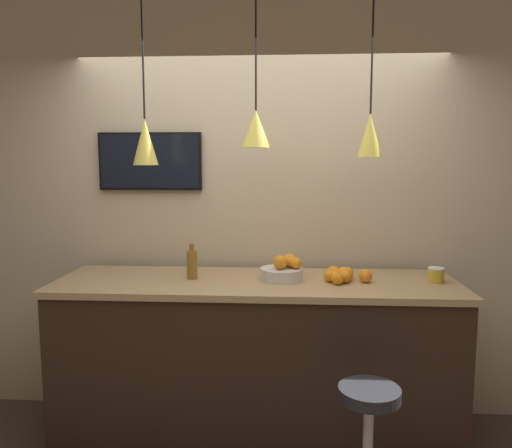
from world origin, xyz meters
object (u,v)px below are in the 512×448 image
Objects in this scene: bar_stool at (368,446)px; juice_bottle at (192,264)px; fruit_bowl at (284,270)px; mounted_tv at (150,161)px; spread_jar at (436,275)px.

juice_bottle is (-0.99, 0.69, 0.76)m from bar_stool.
fruit_bowl reaches higher than bar_stool.
juice_bottle is 0.84m from mounted_tv.
spread_jar is at bearing -12.52° from mounted_tv.
bar_stool is at bearing -39.15° from mounted_tv.
mounted_tv is (-0.36, 0.41, 0.63)m from juice_bottle.
bar_stool is at bearing -34.84° from juice_bottle.
bar_stool is 7.21× the size of spread_jar.
fruit_bowl is 0.92m from spread_jar.
juice_bottle is at bearing -179.87° from fruit_bowl.
mounted_tv reaches higher than spread_jar.
bar_stool is 2.66× the size of fruit_bowl.
juice_bottle reaches higher than bar_stool.
spread_jar is (1.49, -0.00, -0.05)m from juice_bottle.
spread_jar is at bearing -0.08° from fruit_bowl.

